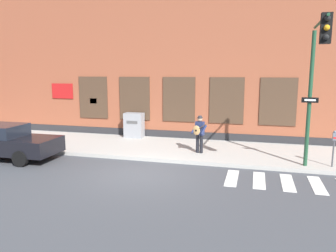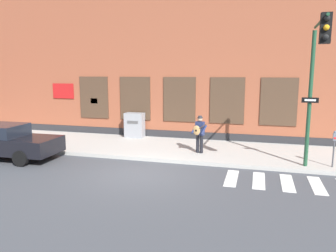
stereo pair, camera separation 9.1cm
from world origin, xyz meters
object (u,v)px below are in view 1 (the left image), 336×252
parking_meter (334,143)px  busker (199,132)px  traffic_light (316,71)px  red_car (6,142)px  utility_box (134,125)px

parking_meter → busker: bearing=171.5°
traffic_light → parking_meter: (1.04, 1.25, -2.75)m
traffic_light → busker: bearing=154.8°
red_car → parking_meter: bearing=7.8°
red_car → busker: size_ratio=2.71×
red_car → parking_meter: 13.66m
busker → utility_box: 4.92m
red_car → busker: bearing=18.1°
busker → traffic_light: 5.54m
traffic_light → parking_meter: size_ratio=3.73×
red_car → parking_meter: (13.53, 1.85, 0.33)m
busker → traffic_light: size_ratio=0.32×
parking_meter → utility_box: size_ratio=1.05×
red_car → utility_box: bearing=53.0°
busker → parking_meter: busker is taller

